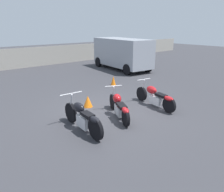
% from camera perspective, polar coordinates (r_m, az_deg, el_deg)
% --- Properties ---
extents(ground_plane, '(60.00, 60.00, 0.00)m').
position_cam_1_polar(ground_plane, '(8.05, -0.78, -4.13)').
color(ground_plane, '#38383D').
extents(fence_back, '(40.00, 0.04, 1.48)m').
position_cam_1_polar(fence_back, '(17.44, -24.79, 8.76)').
color(fence_back, '#9E998E').
rests_on(fence_back, ground_plane).
extents(motorcycle_slot_0, '(0.75, 2.13, 1.02)m').
position_cam_1_polar(motorcycle_slot_0, '(6.55, -7.63, -5.55)').
color(motorcycle_slot_0, black).
rests_on(motorcycle_slot_0, ground_plane).
extents(motorcycle_slot_1, '(1.12, 1.97, 0.93)m').
position_cam_1_polar(motorcycle_slot_1, '(7.47, 1.86, -2.72)').
color(motorcycle_slot_1, black).
rests_on(motorcycle_slot_1, ground_plane).
extents(motorcycle_slot_2, '(0.71, 2.15, 0.95)m').
position_cam_1_polar(motorcycle_slot_2, '(8.60, 11.26, -0.19)').
color(motorcycle_slot_2, black).
rests_on(motorcycle_slot_2, ground_plane).
extents(parked_van, '(2.53, 5.07, 2.16)m').
position_cam_1_polar(parked_van, '(15.91, 2.57, 11.30)').
color(parked_van, '#999EA8').
rests_on(parked_van, ground_plane).
extents(traffic_cone_near, '(0.27, 0.27, 0.50)m').
position_cam_1_polar(traffic_cone_near, '(11.57, 0.35, 4.04)').
color(traffic_cone_near, orange).
rests_on(traffic_cone_near, ground_plane).
extents(traffic_cone_far, '(0.36, 0.36, 0.44)m').
position_cam_1_polar(traffic_cone_far, '(8.52, -6.33, -1.40)').
color(traffic_cone_far, orange).
rests_on(traffic_cone_far, ground_plane).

